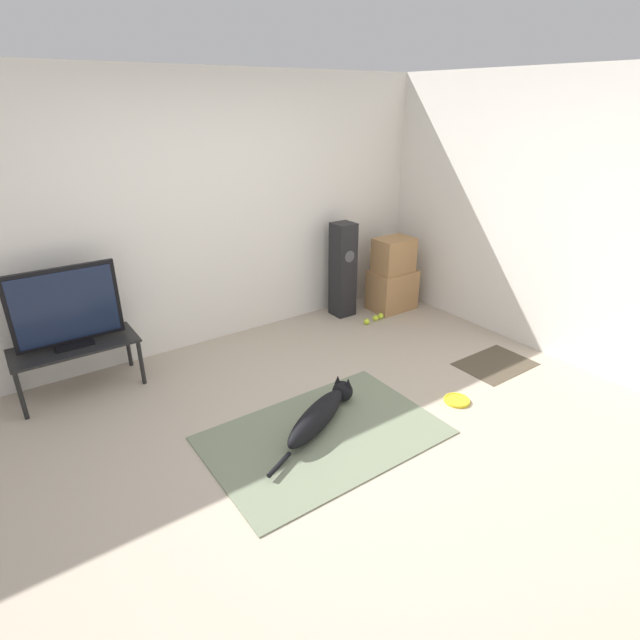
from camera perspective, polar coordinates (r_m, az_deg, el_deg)
ground_plane at (r=3.73m, az=0.74°, el=-13.90°), size 12.00×12.00×0.00m
wall_back at (r=4.90m, az=-13.99°, el=11.40°), size 8.00×0.06×2.55m
wall_right at (r=5.04m, az=25.97°, el=10.05°), size 0.06×8.00×2.55m
area_rug at (r=3.79m, az=0.46°, el=-13.02°), size 1.70×1.11×0.01m
dog at (r=3.83m, az=0.11°, el=-10.59°), size 1.06×0.58×0.22m
frisbee at (r=4.31m, az=15.37°, el=-8.84°), size 0.21×0.21×0.03m
cardboard_box_lower at (r=5.92m, az=8.23°, el=3.44°), size 0.51×0.37×0.46m
cardboard_box_upper at (r=5.77m, az=8.43°, el=7.35°), size 0.43×0.31×0.39m
floor_speaker at (r=5.60m, az=2.62°, el=5.73°), size 0.23×0.23×1.06m
tv_stand at (r=4.61m, az=-26.18°, el=-3.11°), size 0.97×0.46×0.43m
tv at (r=4.47m, az=-27.05°, el=1.22°), size 0.83×0.20×0.66m
tennis_ball_by_boxes at (r=5.62m, az=6.36°, el=0.23°), size 0.07×0.07×0.07m
tennis_ball_near_speaker at (r=5.68m, az=6.94°, el=0.46°), size 0.07×0.07×0.07m
tennis_ball_loose_on_carpet at (r=5.52m, az=5.34°, el=-0.19°), size 0.07×0.07×0.07m
door_mat at (r=4.98m, az=19.40°, el=-4.77°), size 0.70×0.50×0.01m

